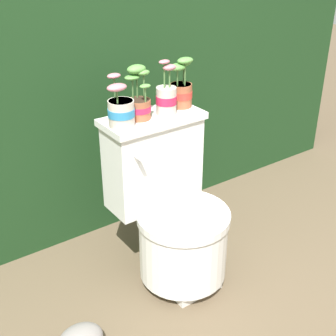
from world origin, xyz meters
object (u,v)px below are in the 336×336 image
potted_plant_left (121,110)px  potted_plant_midright (181,89)px  toilet (171,211)px  potted_plant_midleft (139,100)px  potted_plant_middle (166,98)px

potted_plant_left → potted_plant_midright: potted_plant_midright is taller
toilet → potted_plant_midleft: size_ratio=3.32×
potted_plant_midleft → toilet: bearing=-68.1°
toilet → potted_plant_middle: size_ratio=3.09×
potted_plant_left → potted_plant_middle: 0.23m
toilet → potted_plant_left: (-0.17, 0.12, 0.49)m
potted_plant_left → potted_plant_middle: bearing=1.0°
toilet → potted_plant_middle: potted_plant_middle is taller
potted_plant_midleft → potted_plant_midright: 0.23m
potted_plant_midleft → potted_plant_middle: potted_plant_middle is taller
potted_plant_middle → potted_plant_midleft: bearing=165.9°
potted_plant_middle → toilet: bearing=-116.5°
potted_plant_midright → toilet: bearing=-136.3°
toilet → potted_plant_middle: 0.52m
potted_plant_left → potted_plant_middle: (0.23, 0.00, 0.01)m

